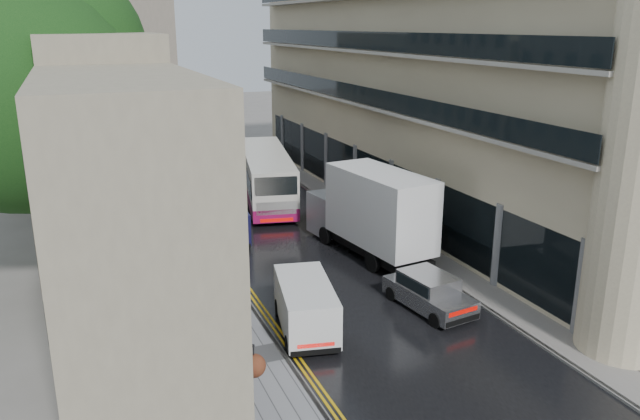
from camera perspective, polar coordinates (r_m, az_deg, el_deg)
road at (r=39.13m, az=-4.91°, el=-0.45°), size 9.00×85.00×0.02m
left_sidewalk at (r=37.92m, az=-13.39°, el=-1.33°), size 2.70×85.00×0.12m
right_sidewalk at (r=40.93m, az=2.33°, el=0.44°), size 1.80×85.00×0.12m
old_shop_row at (r=38.75m, az=-19.86°, el=7.55°), size 4.50×56.00×12.00m
modern_block at (r=40.53m, az=9.77°, el=10.07°), size 8.00×40.00×14.00m
tree_near at (r=28.75m, az=-25.17°, el=6.04°), size 10.56×10.56×13.89m
tree_far at (r=41.70m, az=-23.88°, el=8.02°), size 9.24×9.24×12.46m
cream_bus at (r=38.56m, az=-6.32°, el=1.82°), size 5.15×12.43×3.30m
white_lorry at (r=29.48m, az=4.90°, el=-1.52°), size 3.73×8.96×4.56m
silver_hatchback at (r=25.01m, az=10.59°, el=-8.89°), size 2.37×4.36×1.56m
white_van at (r=22.73m, az=-2.91°, el=-10.67°), size 2.77×4.77×2.03m
navy_van at (r=33.17m, az=-9.54°, el=-1.65°), size 2.11×4.68×2.33m
pedestrian at (r=28.07m, az=-10.80°, el=-5.33°), size 0.80×0.61×1.96m
lamp_post_near at (r=28.11m, az=-10.31°, el=1.72°), size 0.98×0.38×8.47m
lamp_post_far at (r=46.42m, az=-15.03°, el=6.91°), size 0.91×0.37×7.93m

